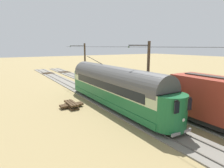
% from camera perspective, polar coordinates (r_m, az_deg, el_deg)
% --- Properties ---
extents(ground_plane, '(220.00, 220.00, 0.00)m').
position_cam_1_polar(ground_plane, '(20.43, 7.67, -6.86)').
color(ground_plane, '#937F51').
extents(track_streetcar_siding, '(2.80, 80.00, 0.18)m').
position_cam_1_polar(track_streetcar_siding, '(21.91, 11.24, -5.58)').
color(track_streetcar_siding, slate).
rests_on(track_streetcar_siding, ground).
extents(track_adjacent_siding, '(2.80, 80.00, 0.18)m').
position_cam_1_polar(track_adjacent_siding, '(19.50, 2.49, -7.49)').
color(track_adjacent_siding, slate).
rests_on(track_adjacent_siding, ground).
extents(vintage_streetcar, '(2.65, 17.84, 4.92)m').
position_cam_1_polar(vintage_streetcar, '(20.02, 0.36, -0.43)').
color(vintage_streetcar, '#196033').
rests_on(vintage_streetcar, ground).
extents(catenary_pole_foreground, '(2.66, 0.28, 6.81)m').
position_cam_1_polar(catenary_pole_foreground, '(32.13, -8.20, 6.20)').
color(catenary_pole_foreground, '#423323').
rests_on(catenary_pole_foreground, ground).
extents(catenary_pole_mid_near, '(2.66, 0.28, 6.81)m').
position_cam_1_polar(catenary_pole_mid_near, '(19.15, 10.58, 2.77)').
color(catenary_pole_mid_near, '#423323').
rests_on(catenary_pole_mid_near, ground).
extents(overhead_wire_run, '(2.45, 50.07, 0.18)m').
position_cam_1_polar(overhead_wire_run, '(12.59, 24.81, 10.01)').
color(overhead_wire_run, black).
rests_on(overhead_wire_run, ground).
extents(switch_stand, '(0.50, 0.30, 1.24)m').
position_cam_1_polar(switch_stand, '(31.73, -1.61, 1.05)').
color(switch_stand, black).
rests_on(switch_stand, ground).
extents(spare_tie_stack, '(2.40, 2.40, 0.54)m').
position_cam_1_polar(spare_tie_stack, '(20.54, -12.07, -6.12)').
color(spare_tie_stack, '#47331E').
rests_on(spare_tie_stack, ground).
extents(track_end_bumper, '(1.80, 0.60, 0.80)m').
position_cam_1_polar(track_end_bumper, '(33.24, -5.46, 0.94)').
color(track_end_bumper, '#B2A519').
rests_on(track_end_bumper, ground).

